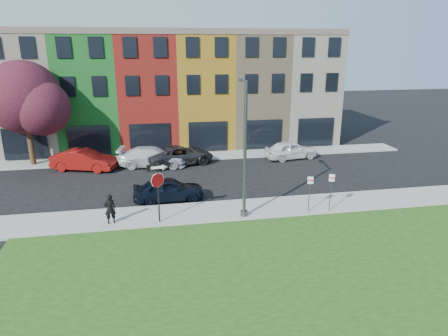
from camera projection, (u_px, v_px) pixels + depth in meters
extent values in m
plane|color=black|center=(253.00, 234.00, 20.25)|extent=(120.00, 120.00, 0.00)
cube|color=gray|center=(274.00, 208.00, 23.39)|extent=(40.00, 3.00, 0.12)
cube|color=gray|center=(175.00, 157.00, 33.81)|extent=(40.00, 2.40, 0.12)
cube|color=beige|center=(36.00, 93.00, 36.11)|extent=(5.00, 10.00, 10.00)
cube|color=green|center=(93.00, 92.00, 36.96)|extent=(5.00, 10.00, 10.00)
cube|color=red|center=(148.00, 91.00, 37.82)|extent=(5.00, 10.00, 10.00)
cube|color=gold|center=(200.00, 90.00, 38.68)|extent=(5.00, 10.00, 10.00)
cube|color=#8E7B5B|center=(250.00, 89.00, 39.54)|extent=(5.00, 10.00, 10.00)
cube|color=beige|center=(298.00, 88.00, 40.40)|extent=(5.00, 10.00, 10.00)
cube|color=black|center=(179.00, 137.00, 34.54)|extent=(30.00, 0.12, 2.60)
cylinder|color=black|center=(158.00, 194.00, 20.95)|extent=(0.08, 0.08, 3.15)
cylinder|color=silver|center=(158.00, 180.00, 20.69)|extent=(0.82, 0.17, 0.83)
cylinder|color=maroon|center=(158.00, 180.00, 20.67)|extent=(0.78, 0.15, 0.79)
cube|color=black|center=(157.00, 167.00, 20.49)|extent=(1.04, 0.22, 0.34)
cube|color=silver|center=(157.00, 168.00, 20.46)|extent=(0.65, 0.13, 0.14)
imported|color=black|center=(110.00, 209.00, 20.99)|extent=(0.77, 0.65, 1.64)
imported|color=black|center=(169.00, 189.00, 24.42)|extent=(2.06, 4.41, 1.46)
imported|color=maroon|center=(84.00, 160.00, 30.37)|extent=(4.44, 5.80, 1.59)
imported|color=silver|center=(153.00, 157.00, 31.27)|extent=(3.84, 6.00, 1.54)
imported|color=black|center=(179.00, 155.00, 31.86)|extent=(5.24, 6.70, 1.51)
imported|color=silver|center=(291.00, 150.00, 33.43)|extent=(3.14, 4.96, 1.50)
cylinder|color=#47494C|center=(245.00, 152.00, 21.05)|extent=(0.18, 0.18, 7.37)
cylinder|color=#47494C|center=(244.00, 213.00, 22.10)|extent=(0.40, 0.40, 0.30)
cylinder|color=#47494C|center=(244.00, 81.00, 20.94)|extent=(0.34, 2.00, 0.12)
cube|color=#47494C|center=(241.00, 80.00, 22.00)|extent=(0.31, 0.57, 0.16)
cylinder|color=#47494C|center=(330.00, 192.00, 22.51)|extent=(0.05, 0.05, 2.30)
cube|color=silver|center=(332.00, 178.00, 22.23)|extent=(0.30, 0.14, 0.42)
cube|color=maroon|center=(332.00, 178.00, 22.21)|extent=(0.30, 0.13, 0.06)
cylinder|color=#47494C|center=(309.00, 193.00, 22.41)|extent=(0.05, 0.05, 2.19)
cube|color=silver|center=(310.00, 180.00, 22.15)|extent=(0.31, 0.11, 0.42)
cube|color=maroon|center=(311.00, 180.00, 22.13)|extent=(0.31, 0.10, 0.06)
cylinder|color=black|center=(31.00, 144.00, 31.21)|extent=(0.44, 0.44, 3.32)
sphere|color=black|center=(24.00, 97.00, 30.14)|extent=(5.55, 5.55, 5.55)
sphere|color=black|center=(42.00, 108.00, 29.81)|extent=(4.16, 4.16, 4.16)
sphere|color=black|center=(11.00, 103.00, 31.01)|extent=(3.88, 3.88, 3.88)
sphere|color=black|center=(28.00, 84.00, 30.42)|extent=(3.33, 3.33, 3.33)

